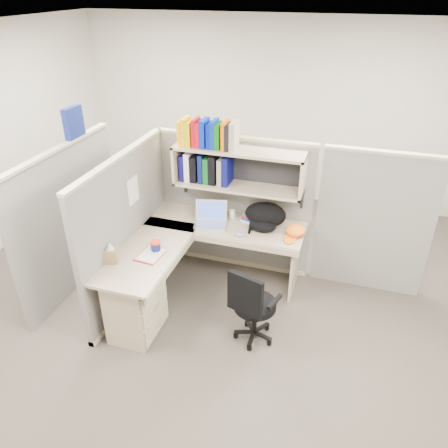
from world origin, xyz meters
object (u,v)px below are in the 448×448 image
(desk, at_px, (162,283))
(backpack, at_px, (264,217))
(task_chair, at_px, (252,316))
(laptop, at_px, (210,215))
(snack_canister, at_px, (156,246))

(desk, distance_m, backpack, 1.29)
(task_chair, bearing_deg, laptop, 130.21)
(desk, relative_size, snack_canister, 17.09)
(laptop, xyz_separation_m, task_chair, (0.70, -0.83, -0.55))
(backpack, height_order, task_chair, backpack)
(desk, height_order, laptop, laptop)
(desk, relative_size, task_chair, 2.04)
(snack_canister, relative_size, task_chair, 0.12)
(backpack, xyz_separation_m, snack_canister, (-0.93, -0.77, -0.08))
(task_chair, bearing_deg, snack_canister, 170.11)
(laptop, relative_size, task_chair, 0.41)
(desk, height_order, snack_canister, snack_canister)
(backpack, relative_size, snack_canister, 4.40)
(laptop, relative_size, backpack, 0.77)
(task_chair, bearing_deg, backpack, 97.78)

